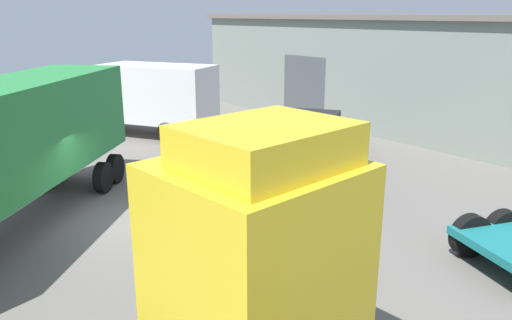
# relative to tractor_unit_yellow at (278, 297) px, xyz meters

# --- Properties ---
(ground_plane) EXTENTS (60.00, 60.00, 0.00)m
(ground_plane) POSITION_rel_tractor_unit_yellow_xyz_m (-8.39, 1.47, -2.12)
(ground_plane) COLOR slate
(warehouse_building) EXTENTS (32.43, 9.32, 5.79)m
(warehouse_building) POSITION_rel_tractor_unit_yellow_xyz_m (-8.39, 19.87, 0.78)
(warehouse_building) COLOR gray
(warehouse_building) RESTS_ON ground_plane
(tractor_unit_yellow) EXTENTS (6.42, 2.96, 4.48)m
(tractor_unit_yellow) POSITION_rel_tractor_unit_yellow_xyz_m (0.00, 0.00, 0.00)
(tractor_unit_yellow) COLOR yellow
(tractor_unit_yellow) RESTS_ON ground_plane
(container_trailer_green) EXTENTS (8.89, 9.12, 4.07)m
(container_trailer_green) POSITION_rel_tractor_unit_yellow_xyz_m (-9.73, -1.09, 0.47)
(container_trailer_green) COLOR #28843D
(container_trailer_green) RESTS_ON ground_plane
(box_truck_orange) EXTENTS (7.59, 5.66, 3.49)m
(box_truck_orange) POSITION_rel_tractor_unit_yellow_xyz_m (-17.87, 7.01, -0.17)
(box_truck_orange) COLOR orange
(box_truck_orange) RESTS_ON ground_plane
(flatbed_truck_black) EXTENTS (5.96, 7.44, 2.74)m
(flatbed_truck_black) POSITION_rel_tractor_unit_yellow_xyz_m (-7.56, 7.96, -0.80)
(flatbed_truck_black) COLOR black
(flatbed_truck_black) RESTS_ON ground_plane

